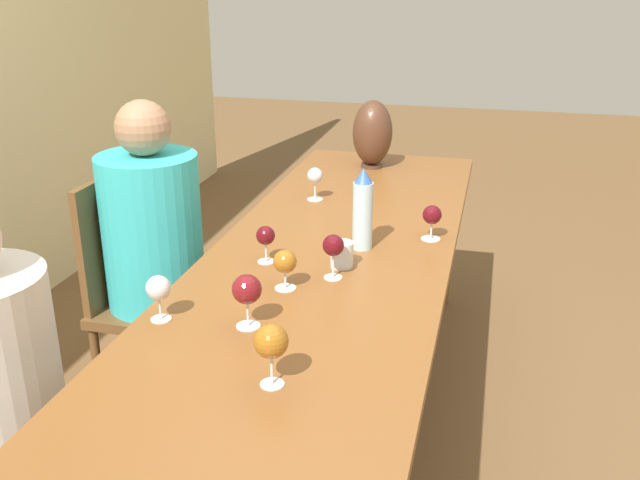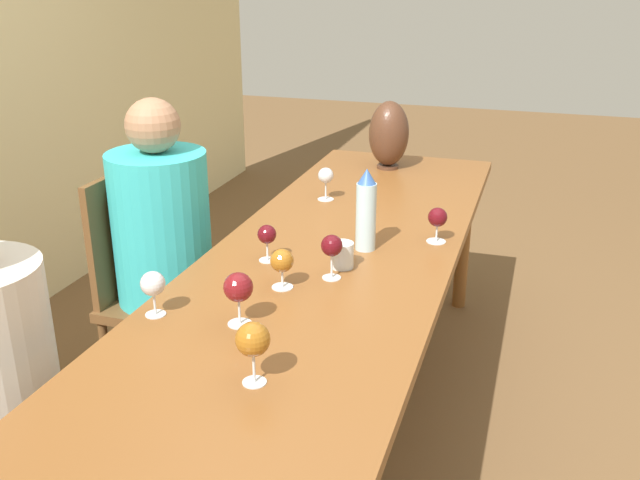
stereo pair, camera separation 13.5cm
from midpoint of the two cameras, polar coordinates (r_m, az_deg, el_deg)
ground_plane at (r=2.78m, az=1.73°, el=-16.68°), size 14.00×14.00×0.00m
dining_table at (r=2.41m, az=1.92°, el=-3.39°), size 2.99×0.83×0.77m
water_bottle at (r=2.46m, az=5.27°, el=2.32°), size 0.07×0.07×0.29m
water_tumbler at (r=2.34m, az=3.43°, el=-1.22°), size 0.08×0.08×0.09m
vase at (r=3.48m, az=6.65°, el=8.41°), size 0.19×0.19×0.33m
wine_glass_0 at (r=1.95m, az=-4.59°, el=-3.89°), size 0.08×0.08×0.15m
wine_glass_1 at (r=2.23m, az=2.68°, el=-0.57°), size 0.07×0.07×0.15m
wine_glass_2 at (r=2.18m, az=-1.29°, el=-1.76°), size 0.07×0.07×0.13m
wine_glass_3 at (r=1.68m, az=-3.10°, el=-8.04°), size 0.08×0.08×0.16m
wine_glass_4 at (r=2.58m, az=10.87°, el=1.70°), size 0.07×0.07×0.13m
wine_glass_5 at (r=3.00m, az=1.76°, el=5.07°), size 0.07×0.07×0.14m
wine_glass_6 at (r=2.04m, az=-11.40°, el=-3.54°), size 0.07×0.07×0.13m
wine_glass_7 at (r=2.37m, az=-2.65°, el=0.35°), size 0.06×0.06×0.13m
chair_far at (r=2.97m, az=-12.19°, el=-3.42°), size 0.44×0.44×0.94m
person_far at (r=2.86m, az=-10.87°, el=-0.67°), size 0.38×0.38×1.25m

